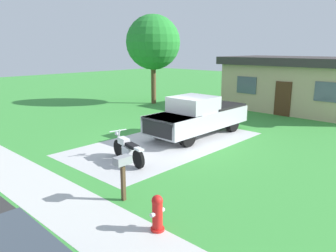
{
  "coord_description": "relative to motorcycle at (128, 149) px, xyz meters",
  "views": [
    {
      "loc": [
        9.35,
        -9.94,
        4.07
      ],
      "look_at": [
        0.39,
        -0.31,
        0.9
      ],
      "focal_mm": 34.63,
      "sensor_mm": 36.0,
      "label": 1
    }
  ],
  "objects": [
    {
      "name": "driveway_pad",
      "position": [
        -0.59,
        2.69,
        -0.47
      ],
      "size": [
        4.53,
        8.81,
        0.01
      ],
      "primitive_type": "cube",
      "color": "#BCBCBC",
      "rests_on": "ground"
    },
    {
      "name": "fire_hydrant",
      "position": [
        4.04,
        -2.54,
        -0.05
      ],
      "size": [
        0.32,
        0.4,
        0.87
      ],
      "color": "red",
      "rests_on": "ground"
    },
    {
      "name": "shade_tree",
      "position": [
        -8.55,
        9.75,
        3.99
      ],
      "size": [
        3.94,
        3.94,
        6.45
      ],
      "color": "brown",
      "rests_on": "ground"
    },
    {
      "name": "mailbox",
      "position": [
        2.29,
        -2.09,
        0.51
      ],
      "size": [
        0.26,
        0.48,
        1.26
      ],
      "color": "#4C3823",
      "rests_on": "ground"
    },
    {
      "name": "pickup_truck",
      "position": [
        -0.44,
        4.8,
        0.48
      ],
      "size": [
        2.01,
        5.63,
        1.9
      ],
      "color": "black",
      "rests_on": "ground"
    },
    {
      "name": "sidewalk_strip",
      "position": [
        -0.59,
        -3.31,
        -0.47
      ],
      "size": [
        36.0,
        1.8,
        0.01
      ],
      "primitive_type": "cube",
      "color": "beige",
      "rests_on": "ground"
    },
    {
      "name": "neighbor_house",
      "position": [
        0.53,
        14.41,
        1.32
      ],
      "size": [
        9.6,
        5.6,
        3.5
      ],
      "color": "tan",
      "rests_on": "ground"
    },
    {
      "name": "motorcycle",
      "position": [
        0.0,
        0.0,
        0.0
      ],
      "size": [
        2.18,
        0.83,
        1.09
      ],
      "color": "black",
      "rests_on": "ground"
    },
    {
      "name": "ground_plane",
      "position": [
        -0.59,
        2.69,
        -0.47
      ],
      "size": [
        80.0,
        80.0,
        0.0
      ],
      "primitive_type": "plane",
      "color": "green"
    }
  ]
}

